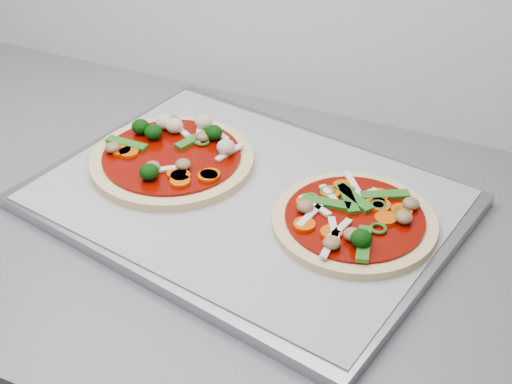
% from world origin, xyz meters
% --- Properties ---
extents(countertop, '(3.60, 0.60, 0.04)m').
position_xyz_m(countertop, '(0.00, 1.30, 0.88)').
color(countertop, slate).
rests_on(countertop, base_cabinet).
extents(baking_tray, '(0.55, 0.46, 0.02)m').
position_xyz_m(baking_tray, '(0.18, 1.34, 0.91)').
color(baking_tray, '#94949A').
rests_on(baking_tray, countertop).
extents(parchment, '(0.52, 0.42, 0.00)m').
position_xyz_m(parchment, '(0.18, 1.34, 0.92)').
color(parchment, '#A1A1A6').
rests_on(parchment, baking_tray).
extents(pizza_left, '(0.24, 0.24, 0.04)m').
position_xyz_m(pizza_left, '(0.06, 1.36, 0.93)').
color(pizza_left, '#CFB680').
rests_on(pizza_left, parchment).
extents(pizza_right, '(0.26, 0.26, 0.03)m').
position_xyz_m(pizza_right, '(0.32, 1.33, 0.93)').
color(pizza_right, '#CFB680').
rests_on(pizza_right, parchment).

